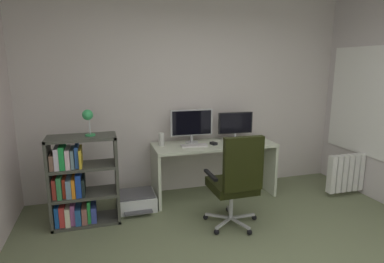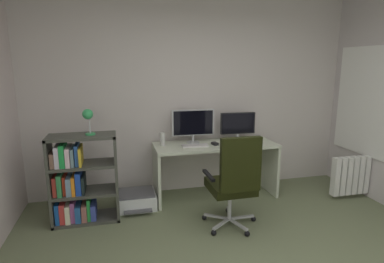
% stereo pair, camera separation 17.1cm
% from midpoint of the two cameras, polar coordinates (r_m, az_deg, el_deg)
% --- Properties ---
extents(wall_back, '(4.50, 0.10, 2.72)m').
position_cam_midpoint_polar(wall_back, '(4.51, -1.35, 6.46)').
color(wall_back, beige).
rests_on(wall_back, ground).
extents(window_pane, '(0.01, 1.35, 1.38)m').
position_cam_midpoint_polar(window_pane, '(4.86, 28.38, 4.66)').
color(window_pane, white).
extents(window_frame, '(0.02, 1.43, 1.46)m').
position_cam_midpoint_polar(window_frame, '(4.85, 28.32, 4.66)').
color(window_frame, white).
extents(desk, '(1.64, 0.61, 0.74)m').
position_cam_midpoint_polar(desk, '(4.35, 2.79, -4.54)').
color(desk, beige).
rests_on(desk, ground).
extents(monitor_main, '(0.58, 0.18, 0.45)m').
position_cam_midpoint_polar(monitor_main, '(4.29, -1.22, 1.41)').
color(monitor_main, '#B2B5B7').
rests_on(monitor_main, desk).
extents(monitor_secondary, '(0.49, 0.18, 0.39)m').
position_cam_midpoint_polar(monitor_secondary, '(4.50, 6.69, 1.32)').
color(monitor_secondary, '#B2B5B7').
rests_on(monitor_secondary, desk).
extents(keyboard, '(0.35, 0.15, 0.02)m').
position_cam_midpoint_polar(keyboard, '(4.15, -0.77, -2.55)').
color(keyboard, silver).
rests_on(keyboard, desk).
extents(computer_mouse, '(0.09, 0.11, 0.03)m').
position_cam_midpoint_polar(computer_mouse, '(4.24, 2.73, -2.14)').
color(computer_mouse, black).
rests_on(computer_mouse, desk).
extents(desktop_speaker, '(0.07, 0.07, 0.17)m').
position_cam_midpoint_polar(desktop_speaker, '(4.19, -6.65, -1.43)').
color(desktop_speaker, silver).
rests_on(desktop_speaker, desk).
extents(office_chair, '(0.60, 0.63, 1.08)m').
position_cam_midpoint_polar(office_chair, '(3.50, 6.45, -8.53)').
color(office_chair, '#B7BABC').
rests_on(office_chair, ground).
extents(bookshelf, '(0.74, 0.36, 1.02)m').
position_cam_midpoint_polar(bookshelf, '(3.88, -21.01, -8.78)').
color(bookshelf, '#404139').
rests_on(bookshelf, ground).
extents(desk_lamp, '(0.13, 0.12, 0.29)m').
position_cam_midpoint_polar(desk_lamp, '(3.68, -19.38, 2.40)').
color(desk_lamp, '#33A259').
rests_on(desk_lamp, bookshelf).
extents(printer, '(0.48, 0.50, 0.21)m').
position_cam_midpoint_polar(printer, '(4.20, -11.14, -12.03)').
color(printer, silver).
rests_on(printer, ground).
extents(radiator, '(0.91, 0.10, 0.52)m').
position_cam_midpoint_polar(radiator, '(4.99, 26.48, -6.48)').
color(radiator, white).
rests_on(radiator, ground).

